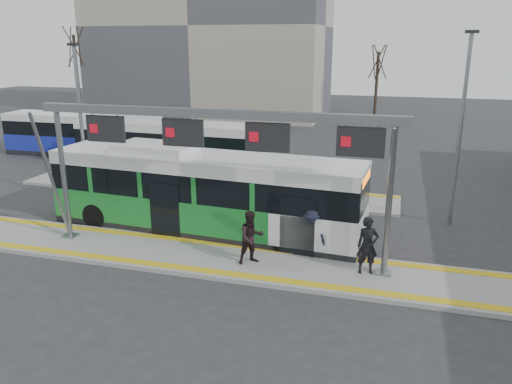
# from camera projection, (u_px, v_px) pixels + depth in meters

# --- Properties ---
(ground) EXTENTS (120.00, 120.00, 0.00)m
(ground) POSITION_uv_depth(u_px,v_px,m) (224.00, 262.00, 17.71)
(ground) COLOR #2D2D30
(ground) RESTS_ON ground
(platform_main) EXTENTS (22.00, 3.00, 0.15)m
(platform_main) POSITION_uv_depth(u_px,v_px,m) (224.00, 260.00, 17.69)
(platform_main) COLOR gray
(platform_main) RESTS_ON ground
(platform_second) EXTENTS (20.00, 3.00, 0.15)m
(platform_second) POSITION_uv_depth(u_px,v_px,m) (203.00, 190.00, 26.11)
(platform_second) COLOR gray
(platform_second) RESTS_ON ground
(tactile_main) EXTENTS (22.00, 2.65, 0.02)m
(tactile_main) POSITION_uv_depth(u_px,v_px,m) (224.00, 258.00, 17.66)
(tactile_main) COLOR gold
(tactile_main) RESTS_ON platform_main
(tactile_second) EXTENTS (20.00, 0.35, 0.02)m
(tactile_second) POSITION_uv_depth(u_px,v_px,m) (210.00, 182.00, 27.14)
(tactile_second) COLOR gold
(tactile_second) RESTS_ON platform_second
(gantry) EXTENTS (13.00, 1.68, 5.20)m
(gantry) POSITION_uv_depth(u_px,v_px,m) (214.00, 141.00, 16.80)
(gantry) COLOR slate
(gantry) RESTS_ON platform_main
(apartment_block) EXTENTS (24.50, 12.50, 18.40)m
(apartment_block) POSITION_uv_depth(u_px,v_px,m) (211.00, 25.00, 51.89)
(apartment_block) COLOR #A89D8C
(apartment_block) RESTS_ON ground
(hero_bus) EXTENTS (12.94, 3.59, 3.52)m
(hero_bus) POSITION_uv_depth(u_px,v_px,m) (203.00, 194.00, 20.13)
(hero_bus) COLOR black
(hero_bus) RESTS_ON ground
(bg_bus_green) EXTENTS (11.89, 2.93, 2.95)m
(bg_bus_green) POSITION_uv_depth(u_px,v_px,m) (172.00, 147.00, 29.86)
(bg_bus_green) COLOR black
(bg_bus_green) RESTS_ON ground
(bg_bus_blue) EXTENTS (10.91, 2.79, 2.82)m
(bg_bus_blue) POSITION_uv_depth(u_px,v_px,m) (83.00, 135.00, 34.13)
(bg_bus_blue) COLOR black
(bg_bus_blue) RESTS_ON ground
(passenger_a) EXTENTS (0.80, 0.63, 1.93)m
(passenger_a) POSITION_uv_depth(u_px,v_px,m) (368.00, 246.00, 16.26)
(passenger_a) COLOR black
(passenger_a) RESTS_ON platform_main
(passenger_b) EXTENTS (1.15, 1.12, 1.87)m
(passenger_b) POSITION_uv_depth(u_px,v_px,m) (251.00, 237.00, 17.02)
(passenger_b) COLOR black
(passenger_b) RESTS_ON platform_main
(passenger_c) EXTENTS (1.29, 1.01, 1.76)m
(passenger_c) POSITION_uv_depth(u_px,v_px,m) (311.00, 233.00, 17.56)
(passenger_c) COLOR black
(passenger_c) RESTS_ON platform_main
(tree_left) EXTENTS (1.40, 1.40, 9.26)m
(tree_left) POSITION_uv_depth(u_px,v_px,m) (256.00, 47.00, 47.10)
(tree_left) COLOR #382B21
(tree_left) RESTS_ON ground
(tree_mid) EXTENTS (1.40, 1.40, 7.53)m
(tree_mid) POSITION_uv_depth(u_px,v_px,m) (378.00, 62.00, 45.94)
(tree_mid) COLOR #382B21
(tree_mid) RESTS_ON ground
(tree_far) EXTENTS (1.40, 1.40, 9.24)m
(tree_far) POSITION_uv_depth(u_px,v_px,m) (75.00, 47.00, 47.13)
(tree_far) COLOR #382B21
(tree_far) RESTS_ON ground
(lamp_west) EXTENTS (0.50, 0.25, 7.45)m
(lamp_west) POSITION_uv_depth(u_px,v_px,m) (81.00, 123.00, 22.60)
(lamp_west) COLOR slate
(lamp_west) RESTS_ON ground
(lamp_east) EXTENTS (0.50, 0.25, 7.93)m
(lamp_east) POSITION_uv_depth(u_px,v_px,m) (461.00, 127.00, 20.11)
(lamp_east) COLOR slate
(lamp_east) RESTS_ON ground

